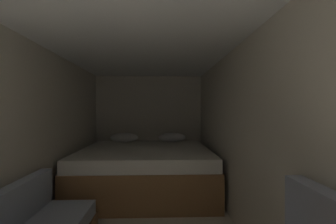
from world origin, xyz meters
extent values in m
cube|color=beige|center=(0.00, 4.27, 1.03)|extent=(2.32, 0.05, 2.07)
cube|color=beige|center=(-1.13, 1.76, 1.03)|extent=(0.05, 4.98, 2.07)
cube|color=beige|center=(1.13, 1.76, 1.03)|extent=(0.05, 4.98, 2.07)
cube|color=white|center=(0.00, 1.76, 2.09)|extent=(2.32, 4.98, 0.05)
cube|color=olive|center=(0.00, 3.25, 0.26)|extent=(2.10, 1.91, 0.53)
cube|color=white|center=(0.00, 3.25, 0.62)|extent=(2.06, 1.87, 0.19)
ellipsoid|color=white|center=(-0.47, 3.97, 0.80)|extent=(0.54, 0.35, 0.18)
ellipsoid|color=white|center=(0.47, 3.97, 0.80)|extent=(0.54, 0.35, 0.18)
camera|label=1|loc=(0.24, -0.48, 1.33)|focal=23.90mm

